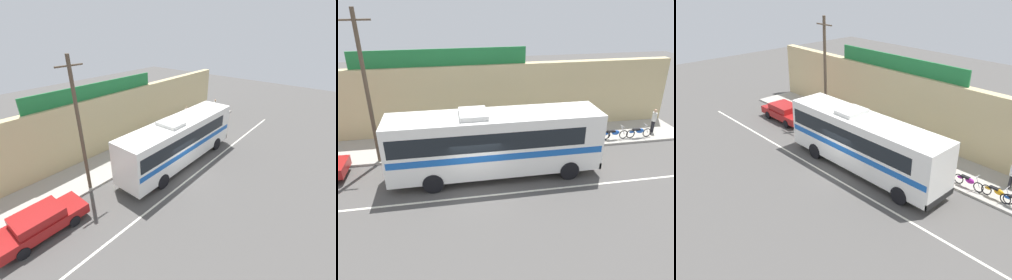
{
  "view_description": "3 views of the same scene",
  "coord_description": "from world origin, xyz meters",
  "views": [
    {
      "loc": [
        -12.05,
        -8.57,
        9.97
      ],
      "look_at": [
        0.41,
        1.72,
        2.06
      ],
      "focal_mm": 25.44,
      "sensor_mm": 36.0,
      "label": 1
    },
    {
      "loc": [
        -1.07,
        -14.12,
        9.35
      ],
      "look_at": [
        1.78,
        1.41,
        1.94
      ],
      "focal_mm": 34.44,
      "sensor_mm": 36.0,
      "label": 2
    },
    {
      "loc": [
        14.93,
        -13.33,
        11.59
      ],
      "look_at": [
        -0.31,
        0.86,
        1.71
      ],
      "focal_mm": 38.92,
      "sensor_mm": 36.0,
      "label": 3
    }
  ],
  "objects": [
    {
      "name": "ground_plane",
      "position": [
        0.0,
        0.0,
        0.0
      ],
      "size": [
        70.0,
        70.0,
        0.0
      ],
      "primitive_type": "plane",
      "color": "#4F4C49"
    },
    {
      "name": "sidewalk_slab",
      "position": [
        0.0,
        5.2,
        0.07
      ],
      "size": [
        30.0,
        3.6,
        0.14
      ],
      "primitive_type": "cube",
      "color": "#A8A399",
      "rests_on": "ground_plane"
    },
    {
      "name": "storefront_facade",
      "position": [
        0.0,
        7.35,
        2.4
      ],
      "size": [
        30.0,
        0.7,
        4.8
      ],
      "primitive_type": "cube",
      "color": "tan",
      "rests_on": "ground_plane"
    },
    {
      "name": "storefront_billboard",
      "position": [
        -1.49,
        7.35,
        5.35
      ],
      "size": [
        11.36,
        0.12,
        1.1
      ],
      "primitive_type": "cube",
      "color": "#1E7538",
      "rests_on": "storefront_facade"
    },
    {
      "name": "road_center_stripe",
      "position": [
        0.0,
        -0.8,
        0.0
      ],
      "size": [
        30.0,
        0.14,
        0.01
      ],
      "primitive_type": "cube",
      "color": "silver",
      "rests_on": "ground_plane"
    },
    {
      "name": "intercity_bus",
      "position": [
        1.08,
        1.17,
        2.06
      ],
      "size": [
        11.23,
        2.6,
        3.78
      ],
      "color": "white",
      "rests_on": "ground_plane"
    },
    {
      "name": "utility_pole",
      "position": [
        -5.39,
        3.69,
        4.5
      ],
      "size": [
        1.6,
        0.22,
        8.45
      ],
      "color": "brown",
      "rests_on": "sidewalk_slab"
    },
    {
      "name": "motorcycle_orange",
      "position": [
        9.62,
        3.98,
        0.57
      ],
      "size": [
        1.97,
        0.56,
        0.94
      ],
      "color": "black",
      "rests_on": "sidewalk_slab"
    },
    {
      "name": "motorcycle_red",
      "position": [
        8.44,
        4.07,
        0.57
      ],
      "size": [
        1.88,
        0.56,
        0.94
      ],
      "color": "black",
      "rests_on": "sidewalk_slab"
    },
    {
      "name": "motorcycle_blue",
      "position": [
        6.77,
        3.97,
        0.57
      ],
      "size": [
        1.87,
        0.56,
        0.94
      ],
      "color": "black",
      "rests_on": "sidewalk_slab"
    },
    {
      "name": "motorcycle_black",
      "position": [
        11.41,
        3.97,
        0.57
      ],
      "size": [
        1.84,
        0.56,
        0.94
      ],
      "color": "black",
      "rests_on": "sidewalk_slab"
    },
    {
      "name": "pedestrian_near_shop",
      "position": [
        8.44,
        5.7,
        1.14
      ],
      "size": [
        0.3,
        0.48,
        1.71
      ],
      "color": "black",
      "rests_on": "sidewalk_slab"
    },
    {
      "name": "pedestrian_far_left",
      "position": [
        2.9,
        5.16,
        1.1
      ],
      "size": [
        0.3,
        0.48,
        1.65
      ],
      "color": "black",
      "rests_on": "sidewalk_slab"
    },
    {
      "name": "pedestrian_far_right",
      "position": [
        12.9,
        4.66,
        1.14
      ],
      "size": [
        0.3,
        0.48,
        1.71
      ],
      "color": "black",
      "rests_on": "sidewalk_slab"
    }
  ]
}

